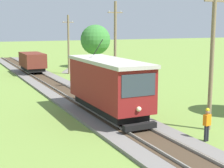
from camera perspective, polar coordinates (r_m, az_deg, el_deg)
The scene contains 8 objects.
red_tram at distance 22.21m, azimuth -0.64°, elevation -0.07°, with size 2.60×8.54×4.79m.
freight_car at distance 43.67m, azimuth -13.12°, elevation 3.66°, with size 2.40×5.20×2.31m.
utility_pole_near_tram at distance 20.00m, azimuth 16.32°, elevation 4.38°, with size 1.40×0.28×8.29m.
utility_pole_mid at distance 30.47m, azimuth 0.53°, elevation 6.25°, with size 1.40×0.32×8.07m.
utility_pole_far at distance 42.79m, azimuth -7.27°, elevation 6.62°, with size 1.40×0.37×7.26m.
gravel_pile at distance 44.55m, azimuth -6.50°, elevation 2.61°, with size 3.04×3.04×1.02m, color #9E998E.
track_worker at distance 18.48m, azimuth 15.54°, elevation -6.29°, with size 0.42×0.31×1.78m.
tree_right_near at distance 49.33m, azimuth -2.78°, elevation 7.38°, with size 4.28×4.28×6.12m.
Camera 1 is at (-9.11, -4.99, 5.96)m, focal length 54.85 mm.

